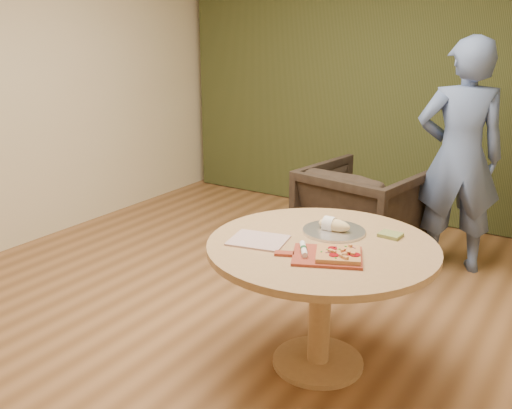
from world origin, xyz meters
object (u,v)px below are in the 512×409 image
object	(u,v)px
pizza_paddle	(325,256)
flatbread_pizza	(339,254)
bread_roll	(333,225)
person_standing	(459,158)
armchair	(363,209)
serving_tray	(334,231)
cutlery_roll	(304,249)
pedestal_table	(321,267)

from	to	relation	value
pizza_paddle	flatbread_pizza	distance (m)	0.07
bread_roll	person_standing	distance (m)	1.65
armchair	person_standing	world-z (taller)	person_standing
pizza_paddle	bread_roll	xyz separation A→B (m)	(-0.13, 0.36, 0.04)
serving_tray	bread_roll	bearing A→B (deg)	180.00
pizza_paddle	cutlery_roll	size ratio (longest dim) A/B	2.65
pizza_paddle	flatbread_pizza	world-z (taller)	flatbread_pizza
pedestal_table	armchair	bearing A→B (deg)	104.46
serving_tray	pedestal_table	bearing A→B (deg)	-83.54
armchair	person_standing	size ratio (longest dim) A/B	0.49
cutlery_roll	serving_tray	size ratio (longest dim) A/B	0.50
pizza_paddle	bread_roll	bearing A→B (deg)	85.82
pedestal_table	serving_tray	distance (m)	0.24
person_standing	bread_roll	bearing A→B (deg)	55.48
pedestal_table	pizza_paddle	xyz separation A→B (m)	(0.10, -0.17, 0.15)
pizza_paddle	armchair	size ratio (longest dim) A/B	0.54
armchair	flatbread_pizza	bearing A→B (deg)	116.99
serving_tray	armchair	bearing A→B (deg)	105.53
pizza_paddle	person_standing	distance (m)	1.99
bread_roll	pizza_paddle	bearing A→B (deg)	-69.99
person_standing	pedestal_table	bearing A→B (deg)	57.46
flatbread_pizza	serving_tray	bearing A→B (deg)	118.75
pedestal_table	serving_tray	xyz separation A→B (m)	(-0.02, 0.19, 0.15)
flatbread_pizza	bread_roll	bearing A→B (deg)	119.88
cutlery_roll	person_standing	world-z (taller)	person_standing
serving_tray	flatbread_pizza	bearing A→B (deg)	-61.25
serving_tray	armchair	distance (m)	1.48
serving_tray	armchair	size ratio (longest dim) A/B	0.40
pedestal_table	armchair	world-z (taller)	armchair
cutlery_roll	serving_tray	distance (m)	0.38
person_standing	flatbread_pizza	bearing A→B (deg)	62.87
flatbread_pizza	cutlery_roll	distance (m)	0.18
pedestal_table	bread_roll	xyz separation A→B (m)	(-0.03, 0.19, 0.18)
pizza_paddle	pedestal_table	bearing A→B (deg)	96.70
flatbread_pizza	armchair	bearing A→B (deg)	108.33
cutlery_roll	bread_roll	bearing A→B (deg)	59.97
pedestal_table	armchair	size ratio (longest dim) A/B	1.42
serving_tray	cutlery_roll	bearing A→B (deg)	-88.57
flatbread_pizza	armchair	xyz separation A→B (m)	(-0.57, 1.73, -0.34)
pedestal_table	person_standing	distance (m)	1.85
armchair	person_standing	distance (m)	0.84
pizza_paddle	cutlery_roll	distance (m)	0.12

